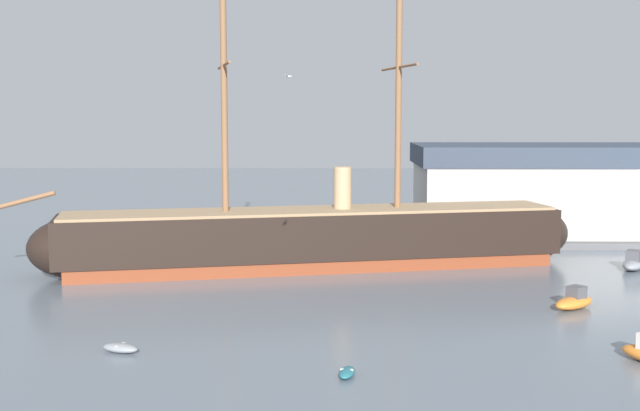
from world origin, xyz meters
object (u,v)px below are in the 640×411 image
dinghy_mid_left (120,348)px  seagull_in_flight (288,76)px  dinghy_near_centre (347,373)px  tall_ship (313,238)px  dockside_warehouse_right (623,192)px  motorboat_far_right (634,263)px  motorboat_alongside_stern (574,301)px  dinghy_distant_centre (375,253)px

dinghy_mid_left → seagull_in_flight: bearing=-10.5°
dinghy_near_centre → seagull_in_flight: 18.36m
tall_ship → dinghy_near_centre: size_ratio=26.50×
tall_ship → dockside_warehouse_right: bearing=27.8°
tall_ship → motorboat_far_right: tall_ship is taller
seagull_in_flight → dinghy_mid_left: bearing=169.5°
tall_ship → dinghy_mid_left: 32.12m
dinghy_near_centre → motorboat_alongside_stern: size_ratio=0.50×
dinghy_distant_centre → seagull_in_flight: 43.66m
tall_ship → motorboat_far_right: 32.44m
dinghy_near_centre → dinghy_distant_centre: bearing=84.5°
tall_ship → seagull_in_flight: 34.99m
motorboat_far_right → dinghy_distant_centre: (-25.66, 8.13, -0.47)m
seagull_in_flight → tall_ship: bearing=88.3°
tall_ship → dinghy_distant_centre: (6.68, 7.49, -2.89)m
motorboat_alongside_stern → tall_ship: bearing=141.4°
dinghy_near_centre → motorboat_alongside_stern: (18.79, 17.26, 0.39)m
dinghy_near_centre → dinghy_mid_left: 15.67m
tall_ship → seagull_in_flight: size_ratio=51.37×
tall_ship → dinghy_near_centre: 34.59m
dinghy_mid_left → dinghy_distant_centre: dinghy_mid_left is taller
tall_ship → motorboat_alongside_stern: (21.45, -17.10, -2.49)m
tall_ship → dinghy_distant_centre: size_ratio=27.09×
dinghy_near_centre → dinghy_distant_centre: dinghy_near_centre is taller
dockside_warehouse_right → motorboat_far_right: bearing=-106.1°
dinghy_near_centre → dinghy_mid_left: size_ratio=0.81×
dockside_warehouse_right → seagull_in_flight: seagull_in_flight is taller
dinghy_near_centre → dockside_warehouse_right: bearing=56.8°
motorboat_far_right → dinghy_distant_centre: 26.92m
dinghy_mid_left → dockside_warehouse_right: dockside_warehouse_right is taller
motorboat_far_right → dinghy_distant_centre: bearing=162.4°
dinghy_mid_left → seagull_in_flight: size_ratio=2.41×
tall_ship → dinghy_distant_centre: 10.44m
dinghy_near_centre → motorboat_far_right: bearing=48.6°
tall_ship → dinghy_mid_left: tall_ship is taller
dinghy_mid_left → motorboat_far_right: 53.15m
dinghy_mid_left → seagull_in_flight: (11.31, -2.09, 17.74)m
tall_ship → motorboat_alongside_stern: 27.54m
dockside_warehouse_right → seagull_in_flight: 66.22m
motorboat_alongside_stern → seagull_in_flight: seagull_in_flight is taller
motorboat_alongside_stern → dinghy_near_centre: bearing=-137.4°
tall_ship → dinghy_distant_centre: tall_ship is taller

